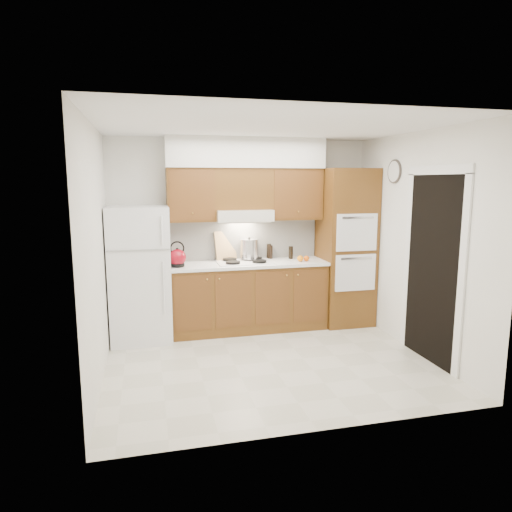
{
  "coord_description": "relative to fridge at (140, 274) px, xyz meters",
  "views": [
    {
      "loc": [
        -1.31,
        -4.74,
        2.03
      ],
      "look_at": [
        -0.05,
        0.45,
        1.15
      ],
      "focal_mm": 32.0,
      "sensor_mm": 36.0,
      "label": 1
    }
  ],
  "objects": [
    {
      "name": "backsplash",
      "position": [
        1.43,
        0.34,
        0.36
      ],
      "size": [
        2.11,
        0.03,
        0.56
      ],
      "primitive_type": "cube",
      "color": "white",
      "rests_on": "countertop"
    },
    {
      "name": "cutting_board",
      "position": [
        1.16,
        0.31,
        0.28
      ],
      "size": [
        0.32,
        0.19,
        0.41
      ],
      "primitive_type": "cube",
      "rotation": [
        -0.21,
        0.0,
        0.32
      ],
      "color": "tan",
      "rests_on": "countertop"
    },
    {
      "name": "condiment_b",
      "position": [
        1.81,
        0.28,
        0.18
      ],
      "size": [
        0.08,
        0.08,
        0.19
      ],
      "primitive_type": "cylinder",
      "rotation": [
        0.0,
        0.0,
        0.38
      ],
      "color": "black",
      "rests_on": "countertop"
    },
    {
      "name": "orange_far",
      "position": [
        2.14,
        -0.05,
        0.12
      ],
      "size": [
        0.09,
        0.09,
        0.08
      ],
      "primitive_type": "sphere",
      "rotation": [
        0.0,
        0.0,
        0.02
      ],
      "color": "orange",
      "rests_on": "countertop"
    },
    {
      "name": "stock_pot",
      "position": [
        1.48,
        0.2,
        0.24
      ],
      "size": [
        0.28,
        0.28,
        0.26
      ],
      "primitive_type": "cylinder",
      "rotation": [
        0.0,
        0.0,
        0.14
      ],
      "color": "silver",
      "rests_on": "cooktop"
    },
    {
      "name": "kettle",
      "position": [
        0.48,
        -0.05,
        0.2
      ],
      "size": [
        0.24,
        0.24,
        0.22
      ],
      "primitive_type": "sphere",
      "rotation": [
        0.0,
        0.0,
        -0.1
      ],
      "color": "maroon",
      "rests_on": "countertop"
    },
    {
      "name": "floor",
      "position": [
        1.41,
        -1.14,
        -0.86
      ],
      "size": [
        3.6,
        3.6,
        0.0
      ],
      "primitive_type": "plane",
      "color": "beige",
      "rests_on": "ground"
    },
    {
      "name": "cooktop",
      "position": [
        1.38,
        0.07,
        0.09
      ],
      "size": [
        0.74,
        0.5,
        0.01
      ],
      "primitive_type": "cube",
      "color": "white",
      "rests_on": "countertop"
    },
    {
      "name": "condiment_c",
      "position": [
        2.08,
        0.2,
        0.17
      ],
      "size": [
        0.08,
        0.08,
        0.18
      ],
      "primitive_type": "cylinder",
      "rotation": [
        0.0,
        0.0,
        0.24
      ],
      "color": "black",
      "rests_on": "countertop"
    },
    {
      "name": "upper_cab_right",
      "position": [
        2.12,
        0.19,
        0.99
      ],
      "size": [
        0.73,
        0.33,
        0.7
      ],
      "primitive_type": "cube",
      "color": "brown",
      "rests_on": "wall_back"
    },
    {
      "name": "wall_right",
      "position": [
        3.21,
        -1.14,
        0.44
      ],
      "size": [
        0.02,
        3.0,
        2.6
      ],
      "primitive_type": "cube",
      "color": "white",
      "rests_on": "floor"
    },
    {
      "name": "ceiling",
      "position": [
        1.41,
        -1.14,
        1.74
      ],
      "size": [
        3.6,
        3.6,
        0.0
      ],
      "primitive_type": "plane",
      "color": "white",
      "rests_on": "wall_back"
    },
    {
      "name": "wall_left",
      "position": [
        -0.4,
        -1.14,
        0.44
      ],
      "size": [
        0.02,
        3.0,
        2.6
      ],
      "primitive_type": "cube",
      "color": "white",
      "rests_on": "floor"
    },
    {
      "name": "oven_cabinet",
      "position": [
        2.85,
        0.03,
        0.24
      ],
      "size": [
        0.7,
        0.65,
        2.2
      ],
      "primitive_type": "cube",
      "color": "brown",
      "rests_on": "floor"
    },
    {
      "name": "fridge",
      "position": [
        0.0,
        0.0,
        0.0
      ],
      "size": [
        0.75,
        0.72,
        1.72
      ],
      "primitive_type": "cube",
      "color": "white",
      "rests_on": "floor"
    },
    {
      "name": "base_cabinets",
      "position": [
        1.43,
        0.06,
        -0.41
      ],
      "size": [
        2.11,
        0.6,
        0.9
      ],
      "primitive_type": "cube",
      "color": "brown",
      "rests_on": "floor"
    },
    {
      "name": "orange_near",
      "position": [
        2.23,
        -0.04,
        0.12
      ],
      "size": [
        0.1,
        0.1,
        0.08
      ],
      "primitive_type": "sphere",
      "rotation": [
        0.0,
        0.0,
        0.34
      ],
      "color": "#E5530C",
      "rests_on": "countertop"
    },
    {
      "name": "soffit",
      "position": [
        1.43,
        0.18,
        1.54
      ],
      "size": [
        2.13,
        0.36,
        0.4
      ],
      "primitive_type": "cube",
      "color": "silver",
      "rests_on": "wall_back"
    },
    {
      "name": "upper_cab_left",
      "position": [
        0.69,
        0.19,
        0.99
      ],
      "size": [
        0.63,
        0.33,
        0.7
      ],
      "primitive_type": "cube",
      "color": "brown",
      "rests_on": "wall_back"
    },
    {
      "name": "wall_clock",
      "position": [
        3.19,
        -0.59,
        1.29
      ],
      "size": [
        0.02,
        0.3,
        0.3
      ],
      "primitive_type": "cylinder",
      "rotation": [
        0.0,
        1.57,
        0.0
      ],
      "color": "#3F3833",
      "rests_on": "wall_right"
    },
    {
      "name": "range_hood",
      "position": [
        1.38,
        0.13,
        0.71
      ],
      "size": [
        0.75,
        0.45,
        0.15
      ],
      "primitive_type": "cube",
      "color": "silver",
      "rests_on": "wall_back"
    },
    {
      "name": "condiment_a",
      "position": [
        1.79,
        0.29,
        0.18
      ],
      "size": [
        0.07,
        0.07,
        0.21
      ],
      "primitive_type": "cylinder",
      "rotation": [
        0.0,
        0.0,
        0.21
      ],
      "color": "black",
      "rests_on": "countertop"
    },
    {
      "name": "doorway",
      "position": [
        3.19,
        -1.49,
        0.19
      ],
      "size": [
        0.02,
        0.9,
        2.1
      ],
      "primitive_type": "cube",
      "color": "black",
      "rests_on": "floor"
    },
    {
      "name": "upper_cab_over_hood",
      "position": [
        1.38,
        0.19,
        1.06
      ],
      "size": [
        0.75,
        0.33,
        0.55
      ],
      "primitive_type": "cube",
      "color": "brown",
      "rests_on": "range_hood"
    },
    {
      "name": "wall_back",
      "position": [
        1.41,
        0.36,
        0.44
      ],
      "size": [
        3.6,
        0.02,
        2.6
      ],
      "primitive_type": "cube",
      "color": "white",
      "rests_on": "floor"
    },
    {
      "name": "countertop",
      "position": [
        1.43,
        0.05,
        0.06
      ],
      "size": [
        2.13,
        0.62,
        0.04
      ],
      "primitive_type": "cube",
      "color": "white",
      "rests_on": "base_cabinets"
    }
  ]
}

